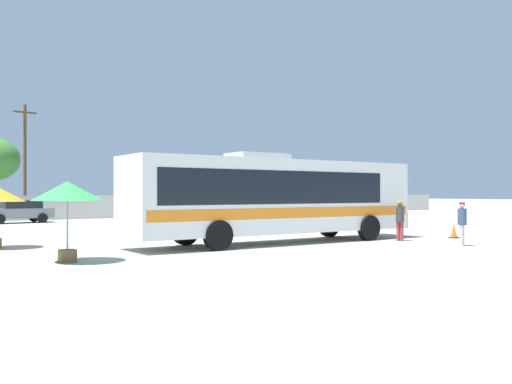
{
  "coord_description": "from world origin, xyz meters",
  "views": [
    {
      "loc": [
        -13.38,
        -17.78,
        1.95
      ],
      "look_at": [
        0.73,
        2.89,
        2.01
      ],
      "focal_mm": 38.96,
      "sensor_mm": 36.0,
      "label": 1
    }
  ],
  "objects": [
    {
      "name": "perimeter_wall",
      "position": [
        0.0,
        24.6,
        0.89
      ],
      "size": [
        80.0,
        0.3,
        1.78
      ],
      "primitive_type": "cube",
      "color": "beige",
      "rests_on": "ground_plane"
    },
    {
      "name": "traffic_cone_on_apron",
      "position": [
        7.33,
        -2.72,
        0.31
      ],
      "size": [
        0.36,
        0.36,
        0.64
      ],
      "color": "black",
      "rests_on": "ground_plane"
    },
    {
      "name": "attendant_by_bus_door",
      "position": [
        4.25,
        -2.39,
        0.93
      ],
      "size": [
        0.42,
        0.42,
        1.64
      ],
      "color": "#99383D",
      "rests_on": "ground_plane"
    },
    {
      "name": "parked_car_second_grey",
      "position": [
        -5.74,
        21.06,
        0.79
      ],
      "size": [
        4.37,
        2.24,
        1.49
      ],
      "color": "slate",
      "rests_on": "ground_plane"
    },
    {
      "name": "coach_bus_white_orange",
      "position": [
        -0.6,
        -0.3,
        1.86
      ],
      "size": [
        12.32,
        2.78,
        3.47
      ],
      "color": "white",
      "rests_on": "ground_plane"
    },
    {
      "name": "ground_plane",
      "position": [
        0.0,
        10.0,
        0.0
      ],
      "size": [
        300.0,
        300.0,
        0.0
      ],
      "primitive_type": "plane",
      "color": "#A3A099"
    },
    {
      "name": "vendor_umbrella_secondary_green",
      "position": [
        -8.95,
        -1.83,
        1.96
      ],
      "size": [
        1.99,
        1.99,
        2.29
      ],
      "color": "gray",
      "rests_on": "ground_plane"
    },
    {
      "name": "utility_pole_near",
      "position": [
        -3.84,
        28.35,
        4.64
      ],
      "size": [
        1.8,
        0.36,
        8.9
      ],
      "color": "#4C3823",
      "rests_on": "ground_plane"
    },
    {
      "name": "passenger_waiting_on_apron",
      "position": [
        4.52,
        -5.12,
        0.92
      ],
      "size": [
        0.44,
        0.44,
        1.62
      ],
      "color": "#B7B2A8",
      "rests_on": "ground_plane"
    }
  ]
}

